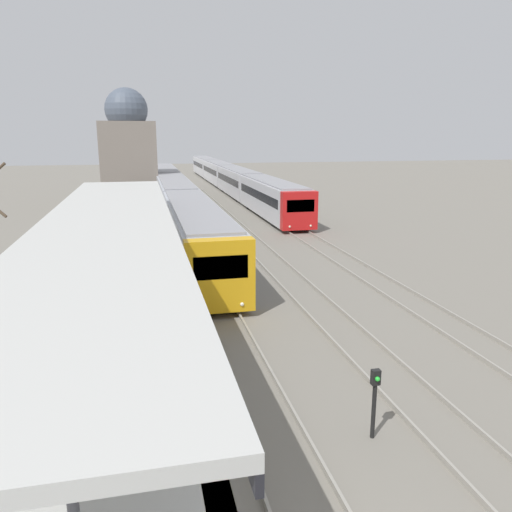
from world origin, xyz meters
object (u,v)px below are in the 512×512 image
train_near (175,196)px  signal_post_near (375,396)px  person_on_platform (165,289)px  train_far (228,176)px

train_near → signal_post_near: (2.23, -33.33, -0.70)m
train_near → signal_post_near: train_near is taller
person_on_platform → train_near: bearing=85.4°
person_on_platform → signal_post_near: (4.37, -6.43, -0.88)m
train_far → signal_post_near: (-5.84, -54.14, -0.66)m
person_on_platform → train_near: size_ratio=0.03×
train_far → signal_post_near: size_ratio=35.52×
signal_post_near → person_on_platform: bearing=124.2°
person_on_platform → train_far: train_far is taller
person_on_platform → signal_post_near: size_ratio=0.97×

